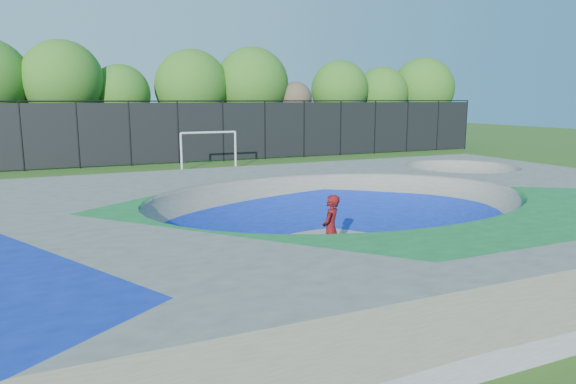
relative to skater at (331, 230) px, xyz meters
name	(u,v)px	position (x,y,z in m)	size (l,w,h in m)	color
ground	(341,247)	(1.01, 1.20, -0.89)	(120.00, 120.00, 0.00)	#2C5116
skate_deck	(342,221)	(1.01, 1.20, -0.14)	(22.00, 14.00, 1.50)	gray
skater	(331,230)	(0.00, 0.00, 0.00)	(0.65, 0.42, 1.77)	#B1110E
skateboard	(330,263)	(0.00, 0.00, -0.86)	(0.78, 0.22, 0.05)	black
soccer_goal	(209,143)	(2.01, 18.58, 0.68)	(3.40, 0.12, 2.25)	silver
fence	(178,131)	(1.01, 22.20, 1.21)	(48.09, 0.09, 4.04)	black
treeline	(152,86)	(0.35, 27.52, 4.17)	(52.72, 7.22, 8.14)	#4E3B27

